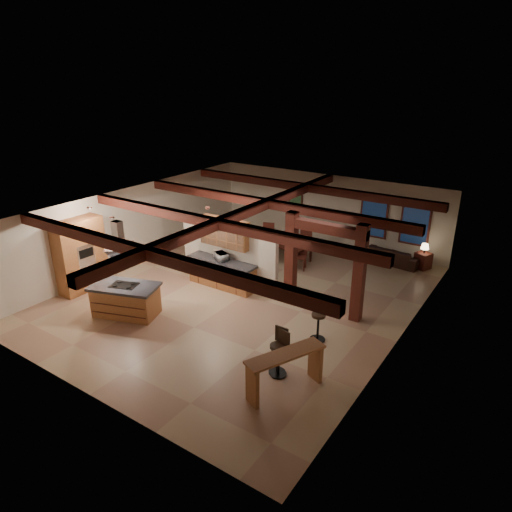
% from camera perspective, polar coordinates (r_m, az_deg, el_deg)
% --- Properties ---
extents(ground, '(12.00, 12.00, 0.00)m').
position_cam_1_polar(ground, '(14.85, -1.43, -4.85)').
color(ground, tan).
rests_on(ground, ground).
extents(room_walls, '(12.00, 12.00, 12.00)m').
position_cam_1_polar(room_walls, '(14.15, -1.49, 1.61)').
color(room_walls, beige).
rests_on(room_walls, ground).
extents(ceiling_beams, '(10.00, 12.00, 0.28)m').
position_cam_1_polar(ceiling_beams, '(13.84, -1.53, 5.42)').
color(ceiling_beams, '#421710').
rests_on(ceiling_beams, room_walls).
extents(timber_posts, '(2.50, 0.30, 2.90)m').
position_cam_1_polar(timber_posts, '(13.38, 8.53, 0.08)').
color(timber_posts, '#421710').
rests_on(timber_posts, ground).
extents(partition_wall, '(3.80, 0.18, 2.20)m').
position_cam_1_polar(partition_wall, '(15.32, -3.44, 0.47)').
color(partition_wall, beige).
rests_on(partition_wall, ground).
extents(pantry_cabinet, '(0.67, 1.60, 2.40)m').
position_cam_1_polar(pantry_cabinet, '(15.82, -21.08, 0.08)').
color(pantry_cabinet, '#9E6933').
rests_on(pantry_cabinet, ground).
extents(back_counter, '(2.50, 0.66, 0.94)m').
position_cam_1_polar(back_counter, '(15.27, -4.27, -2.15)').
color(back_counter, '#9E6933').
rests_on(back_counter, ground).
extents(upper_display_cabinet, '(1.80, 0.36, 0.95)m').
position_cam_1_polar(upper_display_cabinet, '(14.92, -3.94, 2.94)').
color(upper_display_cabinet, '#9E6933').
rests_on(upper_display_cabinet, partition_wall).
extents(range_hood, '(1.10, 1.10, 1.40)m').
position_cam_1_polar(range_hood, '(13.49, -16.53, -0.34)').
color(range_hood, silver).
rests_on(range_hood, room_walls).
extents(back_windows, '(2.70, 0.07, 1.70)m').
position_cam_1_polar(back_windows, '(18.19, 16.87, 4.36)').
color(back_windows, '#421710').
rests_on(back_windows, room_walls).
extents(framed_art, '(0.65, 0.05, 0.85)m').
position_cam_1_polar(framed_art, '(19.74, 4.98, 7.15)').
color(framed_art, '#421710').
rests_on(framed_art, room_walls).
extents(recessed_cans, '(3.16, 2.46, 0.03)m').
position_cam_1_polar(recessed_cans, '(14.07, -14.68, 5.46)').
color(recessed_cans, silver).
rests_on(recessed_cans, room_walls).
extents(kitchen_island, '(2.18, 1.61, 0.97)m').
position_cam_1_polar(kitchen_island, '(14.01, -15.97, -5.26)').
color(kitchen_island, '#9E6933').
rests_on(kitchen_island, ground).
extents(dining_table, '(2.13, 1.38, 0.70)m').
position_cam_1_polar(dining_table, '(17.51, 3.54, 0.62)').
color(dining_table, '#39160E').
rests_on(dining_table, ground).
extents(sofa, '(2.13, 0.98, 0.61)m').
position_cam_1_polar(sofa, '(17.93, 16.64, 0.07)').
color(sofa, black).
rests_on(sofa, ground).
extents(microwave, '(0.57, 0.49, 0.26)m').
position_cam_1_polar(microwave, '(15.05, -4.37, -0.07)').
color(microwave, '#ACACB1').
rests_on(microwave, back_counter).
extents(bar_counter, '(1.22, 1.92, 0.99)m').
position_cam_1_polar(bar_counter, '(10.37, 3.69, -13.53)').
color(bar_counter, '#9E6933').
rests_on(bar_counter, ground).
extents(side_table, '(0.63, 0.63, 0.60)m').
position_cam_1_polar(side_table, '(17.80, 20.14, -0.54)').
color(side_table, '#421710').
rests_on(side_table, ground).
extents(table_lamp, '(0.30, 0.30, 0.35)m').
position_cam_1_polar(table_lamp, '(17.61, 20.37, 1.12)').
color(table_lamp, black).
rests_on(table_lamp, side_table).
extents(bar_stool_a, '(0.41, 0.43, 1.14)m').
position_cam_1_polar(bar_stool_a, '(10.92, 3.02, -12.04)').
color(bar_stool_a, black).
rests_on(bar_stool_a, ground).
extents(bar_stool_b, '(0.41, 0.41, 1.16)m').
position_cam_1_polar(bar_stool_b, '(10.99, 2.82, -11.74)').
color(bar_stool_b, black).
rests_on(bar_stool_b, ground).
extents(bar_stool_c, '(0.43, 0.45, 1.20)m').
position_cam_1_polar(bar_stool_c, '(12.31, 7.94, -7.86)').
color(bar_stool_c, black).
rests_on(bar_stool_c, ground).
extents(dining_chairs, '(2.46, 2.46, 1.27)m').
position_cam_1_polar(dining_chairs, '(17.40, 3.56, 1.53)').
color(dining_chairs, '#421710').
rests_on(dining_chairs, ground).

